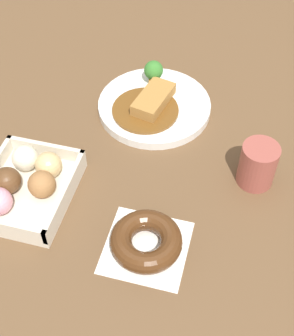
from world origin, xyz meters
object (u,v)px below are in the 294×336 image
(coffee_mug, at_px, (258,165))
(chocolate_ring_donut, at_px, (146,241))
(curry_plate, at_px, (154,104))
(donut_box, at_px, (26,184))

(coffee_mug, bearing_deg, chocolate_ring_donut, -39.01)
(curry_plate, height_order, chocolate_ring_donut, curry_plate)
(donut_box, distance_m, chocolate_ring_donut, 0.24)
(curry_plate, xyz_separation_m, coffee_mug, (0.14, 0.22, 0.03))
(curry_plate, xyz_separation_m, donut_box, (0.27, -0.16, 0.01))
(curry_plate, relative_size, donut_box, 1.24)
(curry_plate, height_order, coffee_mug, coffee_mug)
(donut_box, xyz_separation_m, chocolate_ring_donut, (0.06, 0.23, -0.01))
(chocolate_ring_donut, xyz_separation_m, coffee_mug, (-0.19, 0.15, 0.02))
(curry_plate, distance_m, donut_box, 0.31)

